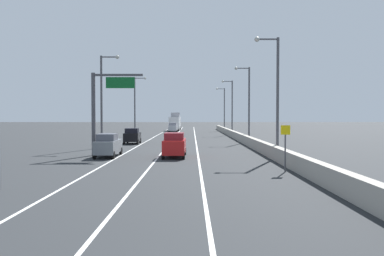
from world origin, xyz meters
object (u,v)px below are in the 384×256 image
object	(u,v)px
lamp_post_left_mid	(104,95)
lamp_post_left_far	(136,102)
lamp_post_right_fourth	(231,104)
car_gray_1	(108,145)
lamp_post_right_fifth	(223,106)
car_black_2	(132,136)
car_silver_3	(173,127)
lamp_post_right_second	(275,89)
lamp_post_left_near	(1,68)
speed_advisory_sign	(285,145)
overhead_sign_gantry	(102,103)
box_truck	(175,122)
car_red_0	(175,145)
lamp_post_right_third	(247,99)

from	to	relation	value
lamp_post_left_mid	lamp_post_left_far	distance (m)	24.40
lamp_post_right_fourth	lamp_post_left_far	xyz separation A→B (m)	(-17.07, -6.20, 0.00)
lamp_post_left_mid	car_gray_1	bearing A→B (deg)	-75.14
lamp_post_right_fifth	car_black_2	size ratio (longest dim) A/B	2.56
lamp_post_right_fifth	car_silver_3	bearing A→B (deg)	-145.78
lamp_post_right_second	lamp_post_left_far	distance (m)	38.34
lamp_post_left_mid	car_silver_3	distance (m)	43.54
lamp_post_left_near	speed_advisory_sign	bearing A→B (deg)	20.40
overhead_sign_gantry	lamp_post_left_far	bearing A→B (deg)	92.62
lamp_post_left_near	car_silver_3	bearing A→B (deg)	85.66
lamp_post_left_near	box_truck	world-z (taller)	lamp_post_left_near
lamp_post_right_fifth	overhead_sign_gantry	bearing A→B (deg)	-104.96
lamp_post_left_far	car_black_2	size ratio (longest dim) A/B	2.56
car_red_0	car_silver_3	distance (m)	52.57
lamp_post_right_second	box_truck	size ratio (longest dim) A/B	1.23
lamp_post_right_third	car_gray_1	size ratio (longest dim) A/B	2.15
car_black_2	box_truck	distance (m)	45.26
speed_advisory_sign	car_red_0	size ratio (longest dim) A/B	0.64
overhead_sign_gantry	car_black_2	world-z (taller)	overhead_sign_gantry
speed_advisory_sign	lamp_post_left_far	world-z (taller)	lamp_post_left_far
car_gray_1	box_truck	bearing A→B (deg)	87.00
overhead_sign_gantry	lamp_post_right_fifth	bearing A→B (deg)	75.04
box_truck	speed_advisory_sign	bearing A→B (deg)	-81.84
lamp_post_right_second	lamp_post_right_fourth	distance (m)	40.67
speed_advisory_sign	lamp_post_left_mid	bearing A→B (deg)	130.19
lamp_post_right_third	lamp_post_right_fifth	bearing A→B (deg)	90.05
lamp_post_left_near	car_gray_1	bearing A→B (deg)	82.59
lamp_post_left_mid	lamp_post_left_far	bearing A→B (deg)	89.66
lamp_post_right_second	lamp_post_right_fifth	bearing A→B (deg)	89.55
car_gray_1	car_silver_3	size ratio (longest dim) A/B	1.04
overhead_sign_gantry	lamp_post_left_near	size ratio (longest dim) A/B	0.72
lamp_post_right_second	car_red_0	world-z (taller)	lamp_post_right_second
lamp_post_left_mid	car_red_0	distance (m)	13.60
lamp_post_left_near	car_red_0	size ratio (longest dim) A/B	2.19
overhead_sign_gantry	lamp_post_right_second	distance (m)	15.47
lamp_post_left_mid	car_red_0	xyz separation A→B (m)	(8.32, -9.59, -4.86)
lamp_post_right_second	car_silver_3	distance (m)	54.39
car_gray_1	lamp_post_right_second	bearing A→B (deg)	-3.09
lamp_post_right_third	car_black_2	size ratio (longest dim) A/B	2.56
overhead_sign_gantry	lamp_post_right_second	bearing A→B (deg)	-7.24
lamp_post_right_fifth	car_gray_1	world-z (taller)	lamp_post_right_fifth
car_black_2	car_silver_3	size ratio (longest dim) A/B	0.88
lamp_post_right_third	car_silver_3	size ratio (longest dim) A/B	2.24
speed_advisory_sign	lamp_post_left_mid	size ratio (longest dim) A/B	0.29
lamp_post_right_second	lamp_post_left_near	world-z (taller)	same
overhead_sign_gantry	lamp_post_right_third	bearing A→B (deg)	49.30
lamp_post_left_mid	car_gray_1	distance (m)	10.79
overhead_sign_gantry	car_gray_1	size ratio (longest dim) A/B	1.56
speed_advisory_sign	lamp_post_right_second	size ratio (longest dim) A/B	0.29
car_black_2	box_truck	bearing A→B (deg)	85.51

